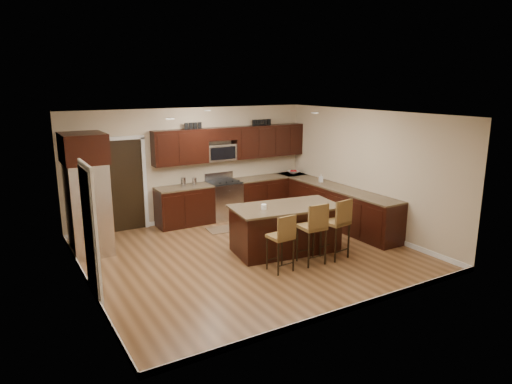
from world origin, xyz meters
TOP-DOWN VIEW (x-y plane):
  - floor at (0.00, 0.00)m, footprint 6.00×6.00m
  - ceiling at (0.00, 0.00)m, footprint 6.00×6.00m
  - wall_back at (0.00, 2.75)m, footprint 6.00×0.00m
  - wall_left at (-3.00, 0.00)m, footprint 0.00×5.50m
  - wall_right at (3.00, 0.00)m, footprint 0.00×5.50m
  - base_cabinets at (1.90, 1.45)m, footprint 4.02×3.96m
  - upper_cabinets at (1.04, 2.58)m, footprint 4.00×0.33m
  - range at (0.68, 2.45)m, footprint 0.76×0.64m
  - microwave at (0.68, 2.60)m, footprint 0.76×0.31m
  - doorway at (-1.65, 2.73)m, footprint 0.85×0.03m
  - pantry_door at (-2.98, -0.30)m, footprint 0.03×0.80m
  - letter_decor at (0.90, 2.58)m, footprint 2.20×0.03m
  - island at (0.72, -0.17)m, footprint 2.22×1.37m
  - stool_left at (0.09, -1.01)m, footprint 0.42×0.42m
  - stool_mid at (0.77, -1.02)m, footprint 0.44×0.44m
  - stool_right at (1.34, -1.02)m, footprint 0.50×0.50m
  - refrigerator at (-2.62, 1.68)m, footprint 0.79×0.95m
  - floor_mat at (0.30, 1.64)m, footprint 0.86×0.62m
  - fruit_bowl at (2.75, 2.45)m, footprint 0.31×0.31m
  - soap_bottle at (2.70, 1.23)m, footprint 0.12×0.12m
  - canister_tall at (-0.36, 2.45)m, footprint 0.12×0.12m
  - canister_short at (-0.09, 2.45)m, footprint 0.11×0.11m
  - island_jar at (0.22, -0.17)m, footprint 0.10×0.10m

SIDE VIEW (x-z plane):
  - floor at x=0.00m, z-range 0.00..0.00m
  - floor_mat at x=0.30m, z-range 0.00..0.01m
  - island at x=0.72m, z-range -0.03..0.89m
  - base_cabinets at x=1.90m, z-range 0.00..0.92m
  - range at x=0.68m, z-range -0.08..1.03m
  - stool_left at x=0.09m, z-range 0.13..1.17m
  - stool_mid at x=0.77m, z-range 0.14..1.30m
  - stool_right at x=1.34m, z-range 0.14..1.31m
  - fruit_bowl at x=2.75m, z-range 0.92..0.99m
  - island_jar at x=0.22m, z-range 0.92..1.02m
  - canister_short at x=-0.09m, z-range 0.92..1.10m
  - soap_bottle at x=2.70m, z-range 0.92..1.11m
  - pantry_door at x=-2.98m, z-range 0.00..2.04m
  - canister_tall at x=-0.36m, z-range 0.92..1.13m
  - doorway at x=-1.65m, z-range 0.00..2.06m
  - refrigerator at x=-2.62m, z-range 0.03..2.38m
  - wall_back at x=0.00m, z-range -1.65..4.35m
  - wall_left at x=-3.00m, z-range -1.40..4.10m
  - wall_right at x=3.00m, z-range -1.40..4.10m
  - microwave at x=0.68m, z-range 1.42..1.82m
  - upper_cabinets at x=1.04m, z-range 1.44..2.24m
  - letter_decor at x=0.90m, z-range 2.22..2.37m
  - ceiling at x=0.00m, z-range 2.70..2.70m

